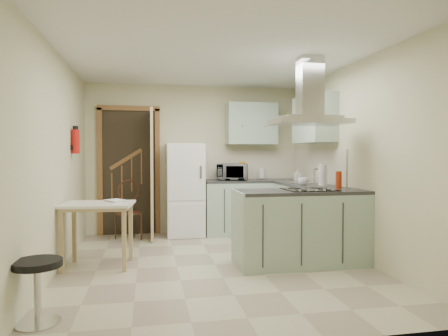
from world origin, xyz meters
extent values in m
plane|color=#B9B190|center=(0.00, 0.00, 0.00)|extent=(4.20, 4.20, 0.00)
plane|color=silver|center=(0.00, 0.00, 2.50)|extent=(4.20, 4.20, 0.00)
plane|color=beige|center=(0.00, 2.10, 1.25)|extent=(3.60, 0.00, 3.60)
plane|color=beige|center=(-1.80, 0.00, 1.25)|extent=(0.00, 4.20, 4.20)
plane|color=beige|center=(1.80, 0.00, 1.25)|extent=(0.00, 4.20, 4.20)
cube|color=brown|center=(-1.10, 2.07, 1.05)|extent=(1.10, 0.12, 2.10)
cube|color=white|center=(-0.20, 1.80, 0.75)|extent=(0.60, 0.60, 1.50)
cube|color=#9EB2A0|center=(0.66, 1.80, 0.45)|extent=(1.08, 0.60, 0.90)
cube|color=#9EB2A0|center=(1.50, 1.12, 0.45)|extent=(0.60, 1.95, 0.90)
cube|color=beige|center=(0.96, 2.09, 1.15)|extent=(1.68, 0.02, 0.50)
cube|color=#9EB2A0|center=(0.95, 1.93, 1.85)|extent=(0.85, 0.35, 0.70)
cube|color=#9EB2A0|center=(1.62, 0.85, 1.85)|extent=(0.35, 0.90, 0.70)
cube|color=#9EB2A0|center=(1.02, -0.18, 0.45)|extent=(1.55, 0.65, 0.90)
cube|color=black|center=(1.12, -0.18, 0.91)|extent=(0.58, 0.50, 0.01)
cube|color=silver|center=(1.12, -0.18, 1.72)|extent=(0.90, 0.55, 0.10)
cube|color=silver|center=(1.50, 0.95, 0.91)|extent=(0.45, 0.40, 0.01)
cylinder|color=#B2140F|center=(-1.74, 0.90, 1.50)|extent=(0.10, 0.10, 0.32)
cube|color=tan|center=(-1.38, 0.17, 0.38)|extent=(0.87, 0.69, 0.76)
cube|color=#55311C|center=(-1.10, 1.62, 0.42)|extent=(0.49, 0.49, 0.84)
cylinder|color=black|center=(-1.65, -1.40, 0.25)|extent=(0.43, 0.43, 0.51)
imported|color=black|center=(0.59, 1.77, 1.04)|extent=(0.57, 0.46, 0.27)
cylinder|color=silver|center=(1.12, 1.88, 1.00)|extent=(0.15, 0.15, 0.19)
cube|color=orange|center=(0.78, 1.91, 1.05)|extent=(0.14, 0.22, 0.30)
imported|color=silver|center=(1.60, 1.44, 1.00)|extent=(0.10, 0.10, 0.20)
cylinder|color=silver|center=(1.56, 0.38, 1.05)|extent=(0.15, 0.15, 0.30)
imported|color=silver|center=(1.33, 0.53, 0.95)|extent=(0.14, 0.14, 0.11)
cylinder|color=#B4300F|center=(1.57, -0.05, 1.01)|extent=(0.08, 0.08, 0.22)
imported|color=brown|center=(-1.26, 0.25, 0.81)|extent=(0.29, 0.31, 0.11)
camera|label=1|loc=(-0.78, -4.71, 1.33)|focal=32.00mm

